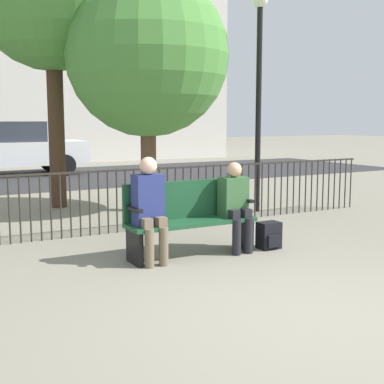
# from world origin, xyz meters

# --- Properties ---
(ground_plane) EXTENTS (80.00, 80.00, 0.00)m
(ground_plane) POSITION_xyz_m (0.00, 0.00, 0.00)
(ground_plane) COLOR gray
(park_bench) EXTENTS (1.65, 0.45, 0.92)m
(park_bench) POSITION_xyz_m (0.00, 2.37, 0.49)
(park_bench) COLOR #194728
(park_bench) RESTS_ON ground
(seated_person_0) EXTENTS (0.34, 0.39, 1.25)m
(seated_person_0) POSITION_xyz_m (-0.59, 2.24, 0.70)
(seated_person_0) COLOR brown
(seated_person_0) RESTS_ON ground
(seated_person_1) EXTENTS (0.34, 0.39, 1.14)m
(seated_person_1) POSITION_xyz_m (0.60, 2.24, 0.64)
(seated_person_1) COLOR black
(seated_person_1) RESTS_ON ground
(backpack) EXTENTS (0.29, 0.24, 0.35)m
(backpack) POSITION_xyz_m (1.07, 2.14, 0.17)
(backpack) COLOR black
(backpack) RESTS_ON ground
(fence_railing) EXTENTS (9.01, 0.03, 0.95)m
(fence_railing) POSITION_xyz_m (-0.02, 4.04, 0.56)
(fence_railing) COLOR #2D2823
(fence_railing) RESTS_ON ground
(tree_1) EXTENTS (2.92, 2.92, 4.27)m
(tree_1) POSITION_xyz_m (0.93, 5.58, 2.80)
(tree_1) COLOR brown
(tree_1) RESTS_ON ground
(lamp_post) EXTENTS (0.28, 0.28, 3.89)m
(lamp_post) POSITION_xyz_m (2.63, 4.55, 2.55)
(lamp_post) COLOR black
(lamp_post) RESTS_ON ground
(street_surface) EXTENTS (24.00, 6.00, 0.01)m
(street_surface) POSITION_xyz_m (0.00, 12.00, 0.00)
(street_surface) COLOR #2B2B2D
(street_surface) RESTS_ON ground
(parked_car_0) EXTENTS (4.20, 1.94, 1.62)m
(parked_car_0) POSITION_xyz_m (-0.07, 13.34, 0.84)
(parked_car_0) COLOR silver
(parked_car_0) RESTS_ON ground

